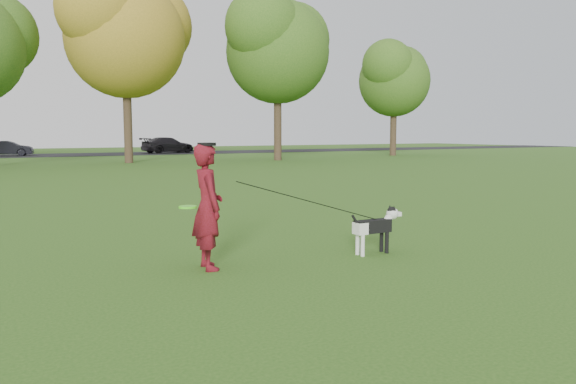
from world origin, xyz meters
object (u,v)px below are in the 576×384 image
car_right (168,145)px  car_mid (8,148)px  man (208,207)px  dog (376,225)px

car_right → car_mid: bearing=77.4°
man → car_mid: size_ratio=0.49×
man → car_mid: (-0.45, 39.59, -0.25)m
man → dog: man is taller
car_right → man: bearing=151.0°
man → car_mid: man is taller
man → car_right: size_ratio=0.36×
car_mid → car_right: car_right is taller
man → dog: size_ratio=1.78×
car_mid → car_right: bearing=-76.9°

